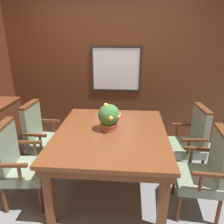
# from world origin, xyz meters

# --- Properties ---
(ground_plane) EXTENTS (14.00, 14.00, 0.00)m
(ground_plane) POSITION_xyz_m (0.00, 0.00, 0.00)
(ground_plane) COLOR gray
(wall_back) EXTENTS (7.20, 0.08, 2.45)m
(wall_back) POSITION_xyz_m (0.00, 1.58, 1.23)
(wall_back) COLOR #5B2D19
(wall_back) RESTS_ON ground_plane
(dining_table) EXTENTS (1.34, 1.58, 0.76)m
(dining_table) POSITION_xyz_m (0.10, 0.26, 0.67)
(dining_table) COLOR brown
(dining_table) RESTS_ON ground_plane
(chair_right_far) EXTENTS (0.50, 0.56, 0.99)m
(chair_right_far) POSITION_xyz_m (1.17, 0.62, 0.52)
(chair_right_far) COLOR brown
(chair_right_far) RESTS_ON ground_plane
(chair_left_far) EXTENTS (0.48, 0.54, 0.99)m
(chair_left_far) POSITION_xyz_m (-0.94, 0.59, 0.52)
(chair_left_far) COLOR brown
(chair_left_far) RESTS_ON ground_plane
(chair_right_near) EXTENTS (0.49, 0.55, 0.99)m
(chair_right_near) POSITION_xyz_m (1.15, -0.10, 0.52)
(chair_right_near) COLOR brown
(chair_right_near) RESTS_ON ground_plane
(chair_left_near) EXTENTS (0.50, 0.56, 0.99)m
(chair_left_near) POSITION_xyz_m (-0.92, -0.11, 0.52)
(chair_left_near) COLOR brown
(chair_left_near) RESTS_ON ground_plane
(potted_plant) EXTENTS (0.28, 0.28, 0.35)m
(potted_plant) POSITION_xyz_m (0.08, 0.31, 0.94)
(potted_plant) COLOR #B2603D
(potted_plant) RESTS_ON dining_table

